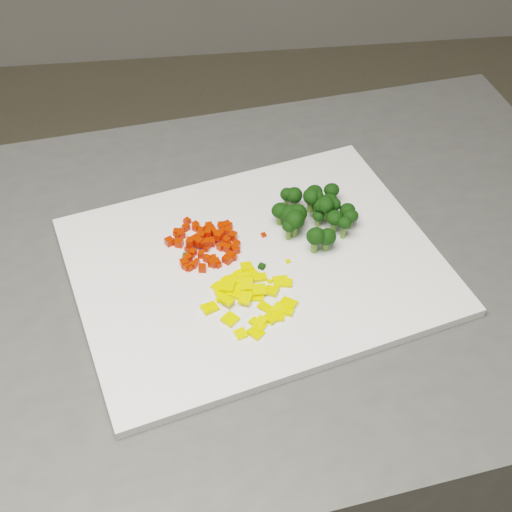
{
  "coord_description": "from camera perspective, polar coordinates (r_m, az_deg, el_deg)",
  "views": [
    {
      "loc": [
        0.08,
        -0.69,
        1.52
      ],
      "look_at": [
        0.15,
        -0.1,
        0.92
      ],
      "focal_mm": 50.0,
      "sensor_mm": 36.0,
      "label": 1
    }
  ],
  "objects": [
    {
      "name": "broccoli_floret_11",
      "position": [
        0.89,
        1.91,
        3.35
      ],
      "size": [
        0.03,
        0.03,
        0.03
      ],
      "primitive_type": null,
      "color": "black",
      "rests_on": "broccoli_pile"
    },
    {
      "name": "carrot_cube_51",
      "position": [
        0.84,
        -3.59,
        -0.51
      ],
      "size": [
        0.01,
        0.01,
        0.01
      ],
      "primitive_type": "cube",
      "rotation": [
        0.0,
        0.0,
        0.13
      ],
      "color": "red",
      "rests_on": "carrot_pile"
    },
    {
      "name": "carrot_cube_22",
      "position": [
        0.84,
        -3.21,
        -0.54
      ],
      "size": [
        0.01,
        0.01,
        0.01
      ],
      "primitive_type": "cube",
      "rotation": [
        0.0,
        0.0,
        0.29
      ],
      "color": "red",
      "rests_on": "carrot_pile"
    },
    {
      "name": "pepper_chunk_32",
      "position": [
        0.82,
        2.28,
        -2.17
      ],
      "size": [
        0.02,
        0.02,
        0.01
      ],
      "primitive_type": "cube",
      "rotation": [
        -0.07,
        0.08,
        2.91
      ],
      "color": "yellow",
      "rests_on": "pepper_pile"
    },
    {
      "name": "pepper_chunk_9",
      "position": [
        0.82,
        -0.76,
        -2.31
      ],
      "size": [
        0.02,
        0.02,
        0.01
      ],
      "primitive_type": "cube",
      "rotation": [
        -0.06,
        -0.09,
        0.42
      ],
      "color": "yellow",
      "rests_on": "pepper_pile"
    },
    {
      "name": "broccoli_floret_4",
      "position": [
        0.85,
        4.72,
        1.2
      ],
      "size": [
        0.03,
        0.03,
        0.03
      ],
      "primitive_type": null,
      "color": "black",
      "rests_on": "broccoli_pile"
    },
    {
      "name": "pepper_chunk_26",
      "position": [
        0.8,
        -2.35,
        -3.55
      ],
      "size": [
        0.02,
        0.02,
        0.0
      ],
      "primitive_type": "cube",
      "rotation": [
        0.02,
        -0.02,
        2.36
      ],
      "color": "yellow",
      "rests_on": "pepper_pile"
    },
    {
      "name": "pepper_chunk_31",
      "position": [
        0.8,
        0.77,
        -4.13
      ],
      "size": [
        0.02,
        0.02,
        0.01
      ],
      "primitive_type": "cube",
      "rotation": [
        0.11,
        -0.1,
        2.41
      ],
      "color": "yellow",
      "rests_on": "pepper_pile"
    },
    {
      "name": "broccoli_floret_9",
      "position": [
        0.9,
        6.17,
        3.73
      ],
      "size": [
        0.02,
        0.02,
        0.03
      ],
      "primitive_type": null,
      "color": "black",
      "rests_on": "broccoli_pile"
    },
    {
      "name": "carrot_cube_45",
      "position": [
        0.87,
        -3.91,
        1.12
      ],
      "size": [
        0.01,
        0.01,
        0.01
      ],
      "primitive_type": "cube",
      "rotation": [
        0.0,
        0.0,
        2.46
      ],
      "color": "red",
      "rests_on": "carrot_pile"
    },
    {
      "name": "pepper_chunk_12",
      "position": [
        0.82,
        -2.97,
        -2.55
      ],
      "size": [
        0.02,
        0.02,
        0.01
      ],
      "primitive_type": "cube",
      "rotation": [
        -0.08,
        -0.06,
        0.65
      ],
      "color": "yellow",
      "rests_on": "pepper_pile"
    },
    {
      "name": "pepper_chunk_7",
      "position": [
        0.79,
        2.44,
        -4.44
      ],
      "size": [
        0.02,
        0.02,
        0.01
      ],
      "primitive_type": "cube",
      "rotation": [
        0.03,
        0.04,
        2.7
      ],
      "color": "yellow",
      "rests_on": "pepper_pile"
    },
    {
      "name": "stray_bit_1",
      "position": [
        0.82,
        1.11,
        -2.04
      ],
      "size": [
        0.01,
        0.01,
        0.0
      ],
      "primitive_type": "cube",
      "rotation": [
        0.0,
        0.0,
        2.54
      ],
      "color": "yellow",
      "rests_on": "cutting_board"
    },
    {
      "name": "pepper_chunk_34",
      "position": [
        0.79,
        1.34,
        -4.89
      ],
      "size": [
        0.02,
        0.02,
        0.01
      ],
      "primitive_type": "cube",
      "rotation": [
        -0.1,
        0.1,
        0.64
      ],
      "color": "yellow",
      "rests_on": "pepper_pile"
    },
    {
      "name": "pepper_chunk_23",
      "position": [
        0.81,
        -2.6,
        -3.13
      ],
      "size": [
        0.02,
        0.02,
        0.01
      ],
      "primitive_type": "cube",
      "rotation": [
        0.12,
        -0.11,
        1.99
      ],
      "color": "yellow",
      "rests_on": "pepper_pile"
    },
    {
      "name": "stray_bit_2",
      "position": [
        0.91,
        3.64,
        3.42
      ],
      "size": [
        0.01,
        0.01,
        0.0
      ],
      "primitive_type": "cube",
      "rotation": [
        0.0,
        0.0,
        2.55
      ],
      "color": "red",
      "rests_on": "cutting_board"
    },
    {
      "name": "carrot_cube_24",
      "position": [
        0.89,
        -2.23,
        2.42
      ],
      "size": [
        0.01,
        0.01,
        0.01
      ],
      "primitive_type": "cube",
      "rotation": [
        0.0,
        0.0,
        2.57
      ],
      "color": "red",
      "rests_on": "carrot_pile"
    },
    {
      "name": "cutting_board",
      "position": [
        0.85,
        -0.0,
        -0.74
      ],
      "size": [
        0.49,
        0.43,
        0.01
      ],
      "primitive_type": "cube",
      "rotation": [
        0.0,
        0.0,
        0.26
      ],
      "color": "white",
      "rests_on": "counter_block"
    },
    {
      "name": "broccoli_floret_18",
      "position": [
        0.89,
        5.14,
        3.87
      ],
      "size": [
        0.03,
        0.03,
        0.02
      ],
      "primitive_type": null,
      "color": "black",
      "rests_on": "broccoli_pile"
    },
    {
      "name": "carrot_cube_58",
      "position": [
        0.87,
        -1.86,
        1.6
      ],
      "size": [
        0.01,
        0.01,
        0.01
      ],
      "primitive_type": "cube",
      "rotation": [
        0.0,
        0.0,
        2.73
      ],
      "color": "red",
      "rests_on": "carrot_pile"
    },
    {
      "name": "broccoli_floret_8",
      "position": [
        0.86,
        5.62,
        1.26
      ],
      "size": [
        0.03,
        0.03,
        0.03
      ],
      "primitive_type": null,
      "color": "black",
      "rests_on": "broccoli_pile"
    },
    {
      "name": "pepper_chunk_28",
      "position": [
        0.82,
        1.97,
        -2.05
      ],
      "size": [
        0.02,
        0.02,
        0.0
      ],
      "primitive_type": "cube",
      "rotation": [
        0.02,
        -0.04,
        0.02
      ],
      "color": "yellow",
      "rests_on": "pepper_pile"
    },
    {
      "name": "carrot_cube_32",
      "position": [
        0.86,
        -4.01,
        1.06
      ],
      "size": [
        0.01,
        0.01,
        0.01
      ],
      "primitive_type": "cube",
      "rotation": [
        0.0,
        0.0,
        0.13
      ],
      "color": "red",
      "rests_on": "carrot_pile"
    },
    {
      "name": "pepper_chunk_0",
      "position": [
        0.83,
        -1.3,
        -1.42
      ],
      "size": [
        0.02,
        0.02,
        0.01
      ],
      "primitive_type": "cube",
      "rotation": [
        -0.15,
        0.05,
        1.88
      ],
      "color": "yellow",
      "rests_on": "pepper_pile"
    },
    {
      "name": "pepper_chunk_4",
      "position": [
        0.78,
        -0.07,
        -5.31
      ],
      "size": [
        0.02,
        0.02,
        0.01
      ],
      "primitive_type": "cube",
      "rotation": [
        0.08,
        0.07,
        2.33
      ],
      "color": "yellow",
      "rests_on": "pepper_pile"
    },
    {
      "name": "pepper_chunk_10",
      "position": [
        0.77,
        -0.0,
        -6.15
      ],
      "size": [
        0.02,
        0.02,
        0.01
      ],
      "primitive_type": "cube",
      "rotation": [
        0.12,
        0.15,
        0.76
      ],
      "color": "yellow",
      "rests_on": "pepper_pile"
    },
    {
      "name": "carrot_cube_68",
      "position": [
        0.89,
        -4.78,
        2.34
      ],
      "size": [
        0.01,
        0.01,
        0.01
      ],
      "primitive_type": "cube",
      "rotation": [
        0.0,
        0.0,
        0.01
      ],
      "color": "red",
      "rests_on": "carrot_pile"
    },
    {
      "name": "carrot_cube_61",
      "position": [
        0.89,
        -2.37,
        2.46
      ],
      "size": [
        0.01,
        0.01,
        0.01
      ],
      "primitive_type": "cube",
      "rotation": [
        0.0,
        0.0,
        0.34
      ],
      "color": "red",
      "rests_on": "carrot_pile"
    },
    {
      "name": "carrot_cube_42",
      "position": [
        0.87,
        -6.16,
        1.02
      ],
      "size": [
        0.01,
        0.01,
        0.01
      ],
      "primitive_type": "cube",
      "rotation": [
        0.0,
        0.0,
        1.2
      ],
      "color": "red",
      "rests_on": "carrot_pile"
    },
    {
      "name": "pepper_chunk_14",
      "position": [
        0.81,
        -0.77,
        -2.28
      ],
      "size": [
        0.02,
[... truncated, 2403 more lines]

